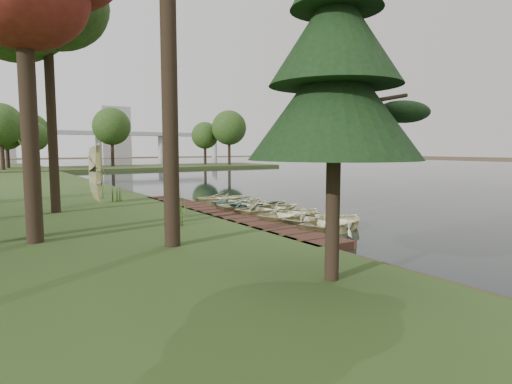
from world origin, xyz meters
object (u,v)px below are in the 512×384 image
rowboat_1 (316,216)px  stored_rowboat (99,197)px  pine_tree (335,65)px  rowboat_0 (336,220)px  rowboat_2 (294,213)px  boardwalk (218,215)px

rowboat_1 → stored_rowboat: bearing=20.1°
pine_tree → rowboat_1: bearing=51.5°
rowboat_1 → stored_rowboat: 12.25m
stored_rowboat → rowboat_1: bearing=-121.5°
rowboat_0 → rowboat_1: (0.15, 1.33, -0.02)m
rowboat_1 → stored_rowboat: (-6.59, 10.32, 0.21)m
rowboat_2 → stored_rowboat: stored_rowboat is taller
rowboat_0 → rowboat_1: bearing=-24.2°
rowboat_0 → pine_tree: pine_tree is taller
rowboat_0 → pine_tree: size_ratio=0.48×
rowboat_0 → stored_rowboat: size_ratio=1.19×
pine_tree → rowboat_2: bearing=57.5°
rowboat_0 → rowboat_2: bearing=-14.5°
rowboat_1 → rowboat_2: size_ratio=0.96×
boardwalk → stored_rowboat: bearing=121.8°
pine_tree → rowboat_0: bearing=46.0°
rowboat_0 → pine_tree: bearing=118.1°
rowboat_2 → pine_tree: 10.39m
rowboat_2 → stored_rowboat: 11.10m
rowboat_0 → rowboat_2: (-0.15, 2.51, -0.01)m
rowboat_1 → boardwalk: bearing=21.3°
boardwalk → rowboat_1: bearing=-56.3°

